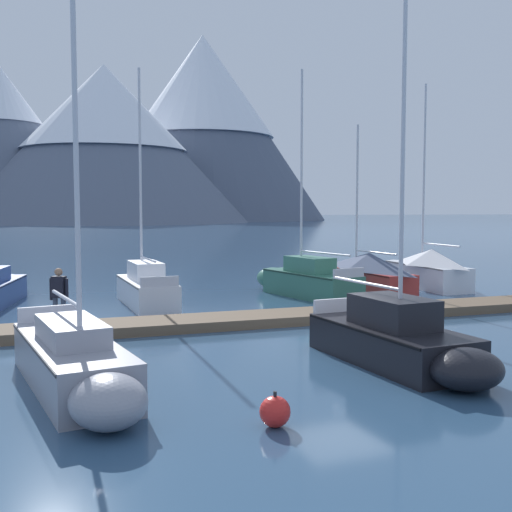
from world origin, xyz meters
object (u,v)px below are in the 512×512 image
Objects in this scene: sailboat_second_berth at (76,363)px; person_on_dock at (59,294)px; sailboat_mid_dock_starboard at (400,340)px; mooring_buoy_inner_mooring at (275,412)px; sailboat_far_berth at (303,280)px; sailboat_end_of_dock at (422,268)px; sailboat_mid_dock_port at (144,287)px; sailboat_outer_slip at (360,272)px.

person_on_dock is at bearing 89.33° from sailboat_second_berth.
mooring_buoy_inner_mooring is (-4.26, -2.61, -0.36)m from sailboat_mid_dock_starboard.
sailboat_end_of_dock is (6.57, 0.72, 0.19)m from sailboat_far_berth.
person_on_dock is (-3.47, -5.56, 0.60)m from sailboat_mid_dock_port.
sailboat_mid_dock_starboard is at bearing -117.07° from sailboat_outer_slip.
sailboat_far_berth reaches higher than person_on_dock.
person_on_dock reaches higher than mooring_buoy_inner_mooring.
person_on_dock is (-10.16, -5.37, 0.59)m from sailboat_far_berth.
sailboat_mid_dock_port is 12.26m from sailboat_mid_dock_starboard.
sailboat_mid_dock_port reaches higher than sailboat_mid_dock_starboard.
sailboat_second_berth is 1.13× the size of sailboat_outer_slip.
sailboat_end_of_dock is (13.26, 0.53, 0.20)m from sailboat_mid_dock_port.
sailboat_mid_dock_port is 14.34m from mooring_buoy_inner_mooring.
sailboat_mid_dock_starboard is 15.58m from sailboat_end_of_dock.
sailboat_outer_slip is (6.23, 12.19, 0.20)m from sailboat_mid_dock_starboard.
sailboat_mid_dock_port is at bearing 72.32° from sailboat_second_berth.
sailboat_mid_dock_port is 0.96× the size of sailboat_far_berth.
mooring_buoy_inner_mooring is at bearing -125.32° from sailboat_outer_slip.
sailboat_outer_slip is 3.40m from sailboat_end_of_dock.
sailboat_end_of_dock is (16.79, 11.61, 0.26)m from sailboat_second_berth.
sailboat_second_berth reaches higher than person_on_dock.
sailboat_second_berth is at bearing -139.19° from sailboat_outer_slip.
sailboat_second_berth is 4.99× the size of person_on_dock.
sailboat_mid_dock_starboard is at bearing -104.88° from sailboat_far_berth.
sailboat_outer_slip is at bearing -179.25° from sailboat_end_of_dock.
sailboat_end_of_dock reaches higher than sailboat_outer_slip.
sailboat_end_of_dock reaches higher than sailboat_second_berth.
mooring_buoy_inner_mooring is at bearing -72.05° from person_on_dock.
sailboat_mid_dock_port reaches higher than person_on_dock.
sailboat_mid_dock_starboard is 0.92× the size of sailboat_far_berth.
sailboat_outer_slip reaches higher than person_on_dock.
sailboat_far_berth is 11.51m from person_on_dock.
sailboat_outer_slip is 14.64m from person_on_dock.
sailboat_mid_dock_port is at bearing 178.35° from sailboat_far_berth.
sailboat_outer_slip is at bearing 54.68° from mooring_buoy_inner_mooring.
sailboat_far_berth is at bearing -168.01° from sailboat_outer_slip.
sailboat_far_berth reaches higher than sailboat_second_berth.
sailboat_far_berth is at bearing 46.82° from sailboat_second_berth.
sailboat_mid_dock_port is at bearing -177.73° from sailboat_end_of_dock.
sailboat_second_berth is 0.94× the size of sailboat_mid_dock_port.
sailboat_far_berth is 3.24m from sailboat_outer_slip.
sailboat_mid_dock_port is (3.53, 11.09, 0.05)m from sailboat_second_berth.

